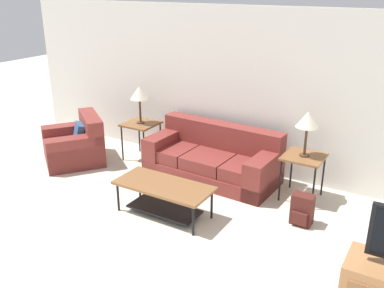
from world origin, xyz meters
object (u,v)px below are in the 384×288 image
side_table_left (141,127)px  armchair (76,145)px  coffee_table (164,192)px  table_lamp_right (308,120)px  table_lamp_left (139,93)px  couch (213,160)px  backpack (302,210)px  side_table_right (304,160)px

side_table_left → armchair: bearing=-142.9°
armchair → coffee_table: bearing=-17.2°
table_lamp_right → table_lamp_left: bearing=180.0°
couch → table_lamp_left: 1.67m
backpack → couch: bearing=158.4°
coffee_table → side_table_right: 2.00m
side_table_right → table_lamp_left: bearing=-180.0°
couch → table_lamp_right: bearing=1.2°
armchair → coffee_table: armchair is taller
coffee_table → backpack: bearing=23.5°
coffee_table → side_table_left: 2.02m
couch → backpack: bearing=-21.6°
couch → table_lamp_left: table_lamp_left is taller
side_table_left → table_lamp_left: 0.58m
side_table_left → side_table_right: 2.85m
coffee_table → side_table_right: size_ratio=1.99×
table_lamp_right → backpack: bearing=-71.4°
table_lamp_right → side_table_left: bearing=180.0°
side_table_right → table_lamp_right: 0.58m
table_lamp_left → side_table_right: bearing=0.0°
backpack → side_table_right: bearing=108.6°
armchair → side_table_right: bearing=10.3°
side_table_right → backpack: (0.23, -0.68, -0.39)m
side_table_left → table_lamp_left: size_ratio=1.02×
coffee_table → side_table_left: size_ratio=1.99×
couch → backpack: (1.65, -0.65, -0.10)m
table_lamp_left → table_lamp_right: 2.85m
coffee_table → table_lamp_right: bearing=44.7°
table_lamp_left → table_lamp_right: size_ratio=1.00×
couch → armchair: couch is taller
couch → table_lamp_left: bearing=178.8°
side_table_right → backpack: bearing=-71.4°
armchair → coffee_table: (2.33, -0.72, 0.04)m
couch → side_table_left: size_ratio=3.23×
table_lamp_left → table_lamp_right: (2.85, 0.00, 0.00)m
side_table_left → couch: bearing=-1.2°
side_table_left → side_table_right: bearing=0.0°
coffee_table → table_lamp_right: (1.41, 1.40, 0.84)m
side_table_left → table_lamp_right: (2.85, -0.00, 0.58)m
table_lamp_left → side_table_left: bearing=104.0°
table_lamp_left → armchair: bearing=-142.9°
armchair → backpack: 3.97m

